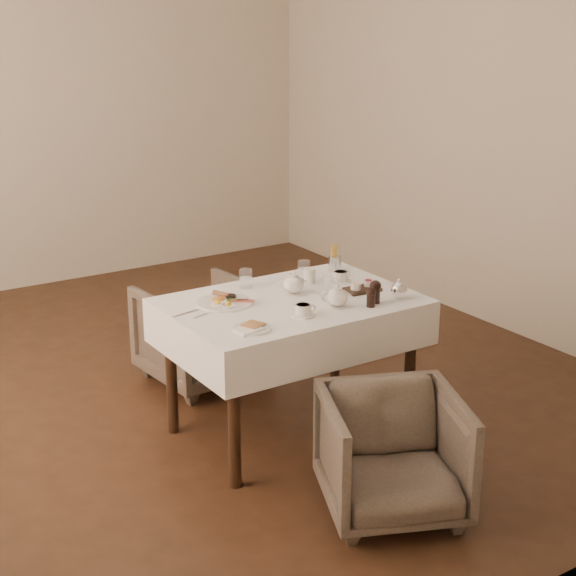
# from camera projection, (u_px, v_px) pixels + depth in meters

# --- Properties ---
(table) EXTENTS (1.28, 0.88, 0.75)m
(table) POSITION_uv_depth(u_px,v_px,m) (291.00, 321.00, 4.62)
(table) COLOR black
(table) RESTS_ON ground
(armchair_near) EXTENTS (0.81, 0.82, 0.57)m
(armchair_near) POSITION_uv_depth(u_px,v_px,m) (393.00, 455.00, 3.97)
(armchair_near) COLOR #4A3E36
(armchair_near) RESTS_ON ground
(armchair_far) EXTENTS (0.71, 0.73, 0.61)m
(armchair_far) POSITION_uv_depth(u_px,v_px,m) (202.00, 333.00, 5.39)
(armchair_far) COLOR #4A3E36
(armchair_far) RESTS_ON ground
(breakfast_plate) EXTENTS (0.29, 0.29, 0.04)m
(breakfast_plate) POSITION_uv_depth(u_px,v_px,m) (225.00, 302.00, 4.53)
(breakfast_plate) COLOR white
(breakfast_plate) RESTS_ON table
(side_plate) EXTENTS (0.19, 0.19, 0.02)m
(side_plate) POSITION_uv_depth(u_px,v_px,m) (251.00, 328.00, 4.16)
(side_plate) COLOR white
(side_plate) RESTS_ON table
(teapot_centre) EXTENTS (0.19, 0.17, 0.12)m
(teapot_centre) POSITION_uv_depth(u_px,v_px,m) (293.00, 282.00, 4.67)
(teapot_centre) COLOR white
(teapot_centre) RESTS_ON table
(teapot_front) EXTENTS (0.18, 0.16, 0.12)m
(teapot_front) POSITION_uv_depth(u_px,v_px,m) (337.00, 295.00, 4.46)
(teapot_front) COLOR white
(teapot_front) RESTS_ON table
(creamer) EXTENTS (0.08, 0.08, 0.08)m
(creamer) POSITION_uv_depth(u_px,v_px,m) (309.00, 275.00, 4.86)
(creamer) COLOR white
(creamer) RESTS_ON table
(teacup_near) EXTENTS (0.12, 0.12, 0.06)m
(teacup_near) POSITION_uv_depth(u_px,v_px,m) (303.00, 311.00, 4.34)
(teacup_near) COLOR white
(teacup_near) RESTS_ON table
(teacup_far) EXTENTS (0.12, 0.12, 0.06)m
(teacup_far) POSITION_uv_depth(u_px,v_px,m) (340.00, 277.00, 4.87)
(teacup_far) COLOR white
(teacup_far) RESTS_ON table
(glass_left) EXTENTS (0.09, 0.09, 0.10)m
(glass_left) POSITION_uv_depth(u_px,v_px,m) (246.00, 278.00, 4.77)
(glass_left) COLOR silver
(glass_left) RESTS_ON table
(glass_mid) EXTENTS (0.08, 0.08, 0.10)m
(glass_mid) POSITION_uv_depth(u_px,v_px,m) (331.00, 288.00, 4.61)
(glass_mid) COLOR silver
(glass_mid) RESTS_ON table
(glass_right) EXTENTS (0.08, 0.08, 0.10)m
(glass_right) POSITION_uv_depth(u_px,v_px,m) (304.00, 269.00, 4.94)
(glass_right) COLOR silver
(glass_right) RESTS_ON table
(condiment_board) EXTENTS (0.19, 0.14, 0.05)m
(condiment_board) POSITION_uv_depth(u_px,v_px,m) (361.00, 288.00, 4.72)
(condiment_board) COLOR black
(condiment_board) RESTS_ON table
(pepper_mill_left) EXTENTS (0.06, 0.06, 0.11)m
(pepper_mill_left) POSITION_uv_depth(u_px,v_px,m) (371.00, 297.00, 4.46)
(pepper_mill_left) COLOR black
(pepper_mill_left) RESTS_ON table
(pepper_mill_right) EXTENTS (0.07, 0.07, 0.12)m
(pepper_mill_right) POSITION_uv_depth(u_px,v_px,m) (375.00, 291.00, 4.52)
(pepper_mill_right) COLOR black
(pepper_mill_right) RESTS_ON table
(silver_pot) EXTENTS (0.11, 0.09, 0.11)m
(silver_pot) POSITION_uv_depth(u_px,v_px,m) (399.00, 288.00, 4.58)
(silver_pot) COLOR white
(silver_pot) RESTS_ON table
(fries_cup) EXTENTS (0.07, 0.07, 0.16)m
(fries_cup) POSITION_uv_depth(u_px,v_px,m) (335.00, 259.00, 5.06)
(fries_cup) COLOR silver
(fries_cup) RESTS_ON table
(cutlery_fork) EXTENTS (0.21, 0.06, 0.00)m
(cutlery_fork) POSITION_uv_depth(u_px,v_px,m) (190.00, 312.00, 4.39)
(cutlery_fork) COLOR silver
(cutlery_fork) RESTS_ON table
(cutlery_knife) EXTENTS (0.17, 0.06, 0.00)m
(cutlery_knife) POSITION_uv_depth(u_px,v_px,m) (207.00, 314.00, 4.37)
(cutlery_knife) COLOR silver
(cutlery_knife) RESTS_ON table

